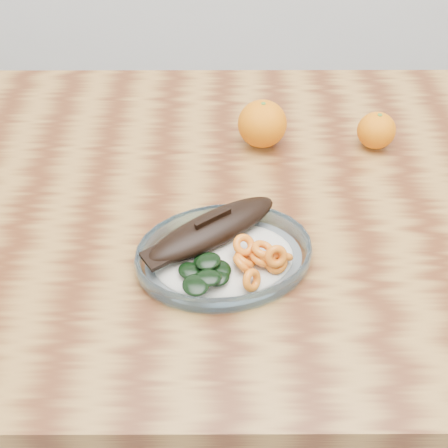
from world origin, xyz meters
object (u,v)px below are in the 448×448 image
Objects in this scene: orange_left at (262,124)px; orange_right at (376,130)px; dining_table at (283,238)px; plated_meal at (224,254)px.

orange_left is 1.29× the size of orange_right.
orange_left is at bearing 178.09° from orange_right.
dining_table is 0.20m from orange_left.
orange_right is (0.27, 0.28, 0.01)m from plated_meal.
plated_meal reaches higher than orange_right.
dining_table is at bearing -140.78° from orange_right.
orange_left reaches higher than dining_table.
dining_table is 2.27× the size of plated_meal.
orange_right is at bearing 35.87° from plated_meal.
dining_table is 0.21m from plated_meal.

